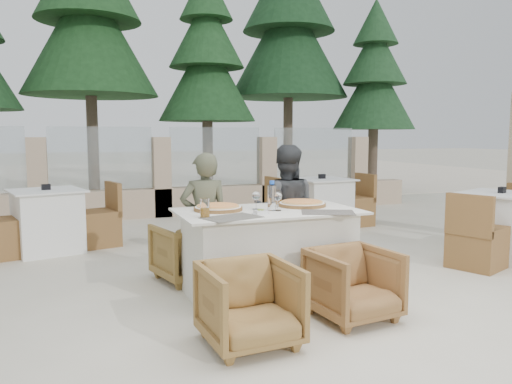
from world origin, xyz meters
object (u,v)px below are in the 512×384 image
object	(u,v)px
diner_right	(285,211)
bg_table_c	(500,226)
pizza_right	(302,203)
wine_glass_near	(278,200)
pizza_left	(218,207)
wine_glass_centre	(256,200)
dining_table	(268,253)
olive_dish	(261,212)
armchair_near_left	(250,304)
diner_left	(205,220)
armchair_far_left	(189,251)
water_bottle	(272,196)
armchair_far_right	(275,239)
bg_table_b	(322,203)
beer_glass_left	(205,208)
bg_table_a	(48,221)
armchair_near_right	(353,284)
beer_glass_right	(278,198)

from	to	relation	value
diner_right	bg_table_c	distance (m)	2.65
pizza_right	wine_glass_near	world-z (taller)	wine_glass_near
pizza_left	wine_glass_centre	size ratio (longest dim) A/B	2.34
diner_right	bg_table_c	size ratio (longest dim) A/B	0.82
dining_table	olive_dish	size ratio (longest dim) A/B	14.55
wine_glass_centre	pizza_right	bearing A→B (deg)	7.33
pizza_right	wine_glass_centre	xyz separation A→B (m)	(-0.48, -0.06, 0.06)
armchair_near_left	diner_left	xyz separation A→B (m)	(0.07, 1.43, 0.35)
armchair_far_left	water_bottle	bearing A→B (deg)	114.21
armchair_far_right	bg_table_b	bearing A→B (deg)	-131.63
water_bottle	beer_glass_left	distance (m)	0.67
armchair_near_left	diner_right	distance (m)	1.77
armchair_far_left	bg_table_a	distance (m)	2.23
olive_dish	diner_right	xyz separation A→B (m)	(0.54, 0.69, -0.12)
armchair_near_right	bg_table_c	world-z (taller)	bg_table_c
wine_glass_centre	armchair_near_left	bearing A→B (deg)	-113.15
water_bottle	armchair_near_left	xyz separation A→B (m)	(-0.55, -0.94, -0.62)
beer_glass_left	bg_table_b	xyz separation A→B (m)	(2.62, 2.88, -0.46)
pizza_right	diner_right	world-z (taller)	diner_right
pizza_left	olive_dish	size ratio (longest dim) A/B	3.91
wine_glass_near	armchair_near_left	distance (m)	1.23
armchair_near_right	diner_left	size ratio (longest dim) A/B	0.48
water_bottle	diner_left	distance (m)	0.74
armchair_near_left	pizza_right	bearing A→B (deg)	46.42
wine_glass_near	armchair_far_right	world-z (taller)	wine_glass_near
pizza_left	bg_table_a	xyz separation A→B (m)	(-1.48, 2.35, -0.41)
armchair_far_right	wine_glass_near	bearing A→B (deg)	66.89
pizza_left	olive_dish	bearing A→B (deg)	-50.55
armchair_far_right	bg_table_c	xyz separation A→B (m)	(2.60, -0.55, 0.07)
water_bottle	wine_glass_near	xyz separation A→B (m)	(0.04, -0.03, -0.04)
bg_table_a	bg_table_b	distance (m)	3.90
beer_glass_right	diner_left	distance (m)	0.74
bg_table_b	bg_table_a	bearing A→B (deg)	178.60
pizza_right	bg_table_b	size ratio (longest dim) A/B	0.27
armchair_near_right	bg_table_a	xyz separation A→B (m)	(-2.30, 3.28, 0.11)
wine_glass_centre	beer_glass_right	world-z (taller)	wine_glass_centre
pizza_right	armchair_near_right	distance (m)	1.05
wine_glass_centre	olive_dish	distance (m)	0.26
water_bottle	bg_table_c	bearing A→B (deg)	5.63
pizza_right	armchair_far_right	size ratio (longest dim) A/B	0.64
dining_table	pizza_right	distance (m)	0.58
armchair_far_right	wine_glass_centre	bearing A→B (deg)	54.80
pizza_left	armchair_near_right	distance (m)	1.35
diner_right	olive_dish	bearing A→B (deg)	75.37
pizza_left	water_bottle	distance (m)	0.49
pizza_left	beer_glass_right	world-z (taller)	beer_glass_right
pizza_left	pizza_right	distance (m)	0.81
water_bottle	bg_table_b	xyz separation A→B (m)	(1.97, 2.73, -0.52)
water_bottle	wine_glass_near	bearing A→B (deg)	-38.42
diner_right	diner_left	bearing A→B (deg)	25.69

